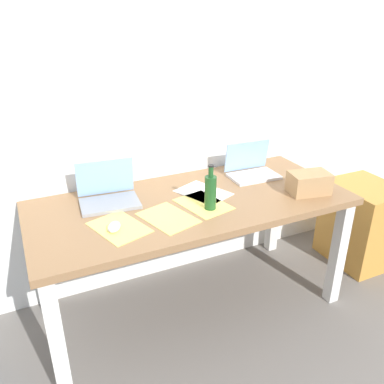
{
  "coord_description": "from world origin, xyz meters",
  "views": [
    {
      "loc": [
        -0.85,
        -1.82,
        1.72
      ],
      "look_at": [
        0.0,
        0.0,
        0.79
      ],
      "focal_mm": 37.39,
      "sensor_mm": 36.0,
      "label": 1
    }
  ],
  "objects_px": {
    "laptop_left": "(108,194)",
    "cardboard_box": "(309,183)",
    "laptop_right": "(251,169)",
    "computer_mouse": "(114,227)",
    "beer_bottle": "(210,192)",
    "desk": "(192,215)",
    "filing_cabinet": "(361,223)"
  },
  "relations": [
    {
      "from": "laptop_right",
      "to": "filing_cabinet",
      "type": "distance_m",
      "value": 1.0
    },
    {
      "from": "laptop_left",
      "to": "filing_cabinet",
      "type": "height_order",
      "value": "laptop_left"
    },
    {
      "from": "laptop_right",
      "to": "laptop_left",
      "type": "bearing_deg",
      "value": 179.49
    },
    {
      "from": "laptop_left",
      "to": "cardboard_box",
      "type": "relative_size",
      "value": 1.48
    },
    {
      "from": "desk",
      "to": "laptop_left",
      "type": "bearing_deg",
      "value": 157.95
    },
    {
      "from": "cardboard_box",
      "to": "filing_cabinet",
      "type": "bearing_deg",
      "value": 12.28
    },
    {
      "from": "computer_mouse",
      "to": "cardboard_box",
      "type": "distance_m",
      "value": 1.14
    },
    {
      "from": "computer_mouse",
      "to": "filing_cabinet",
      "type": "xyz_separation_m",
      "value": [
        1.82,
        0.09,
        -0.46
      ]
    },
    {
      "from": "laptop_right",
      "to": "cardboard_box",
      "type": "relative_size",
      "value": 1.37
    },
    {
      "from": "beer_bottle",
      "to": "filing_cabinet",
      "type": "height_order",
      "value": "beer_bottle"
    },
    {
      "from": "laptop_left",
      "to": "laptop_right",
      "type": "xyz_separation_m",
      "value": [
        0.92,
        -0.01,
        -0.0
      ]
    },
    {
      "from": "laptop_right",
      "to": "beer_bottle",
      "type": "bearing_deg",
      "value": -146.19
    },
    {
      "from": "laptop_left",
      "to": "computer_mouse",
      "type": "distance_m",
      "value": 0.32
    },
    {
      "from": "laptop_right",
      "to": "computer_mouse",
      "type": "height_order",
      "value": "laptop_right"
    },
    {
      "from": "computer_mouse",
      "to": "cardboard_box",
      "type": "bearing_deg",
      "value": 22.94
    },
    {
      "from": "laptop_left",
      "to": "beer_bottle",
      "type": "height_order",
      "value": "beer_bottle"
    },
    {
      "from": "cardboard_box",
      "to": "filing_cabinet",
      "type": "xyz_separation_m",
      "value": [
        0.68,
        0.15,
        -0.5
      ]
    },
    {
      "from": "computer_mouse",
      "to": "cardboard_box",
      "type": "height_order",
      "value": "cardboard_box"
    },
    {
      "from": "laptop_left",
      "to": "beer_bottle",
      "type": "relative_size",
      "value": 1.34
    },
    {
      "from": "desk",
      "to": "filing_cabinet",
      "type": "relative_size",
      "value": 3.01
    },
    {
      "from": "computer_mouse",
      "to": "cardboard_box",
      "type": "xyz_separation_m",
      "value": [
        1.14,
        -0.06,
        0.04
      ]
    },
    {
      "from": "computer_mouse",
      "to": "filing_cabinet",
      "type": "height_order",
      "value": "computer_mouse"
    },
    {
      "from": "beer_bottle",
      "to": "filing_cabinet",
      "type": "distance_m",
      "value": 1.4
    },
    {
      "from": "desk",
      "to": "beer_bottle",
      "type": "height_order",
      "value": "beer_bottle"
    },
    {
      "from": "desk",
      "to": "cardboard_box",
      "type": "xyz_separation_m",
      "value": [
        0.66,
        -0.19,
        0.15
      ]
    },
    {
      "from": "desk",
      "to": "computer_mouse",
      "type": "height_order",
      "value": "computer_mouse"
    },
    {
      "from": "computer_mouse",
      "to": "filing_cabinet",
      "type": "distance_m",
      "value": 1.88
    },
    {
      "from": "laptop_left",
      "to": "filing_cabinet",
      "type": "relative_size",
      "value": 0.57
    },
    {
      "from": "laptop_right",
      "to": "cardboard_box",
      "type": "distance_m",
      "value": 0.39
    },
    {
      "from": "beer_bottle",
      "to": "filing_cabinet",
      "type": "bearing_deg",
      "value": 4.0
    },
    {
      "from": "computer_mouse",
      "to": "desk",
      "type": "bearing_deg",
      "value": 41.78
    },
    {
      "from": "laptop_left",
      "to": "filing_cabinet",
      "type": "distance_m",
      "value": 1.84
    }
  ]
}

